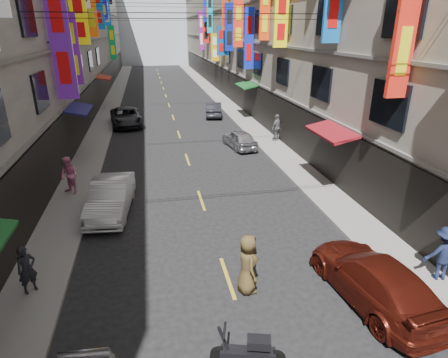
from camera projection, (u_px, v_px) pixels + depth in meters
name	position (u px, v px, depth m)	size (l,w,h in m)	color
sidewalk_left	(110.00, 107.00, 38.28)	(2.00, 90.00, 0.12)	slate
sidewalk_right	(225.00, 102.00, 40.47)	(2.00, 90.00, 0.12)	slate
building_row_left	(29.00, 5.00, 33.65)	(10.14, 90.00, 19.00)	gray
building_row_right	(282.00, 7.00, 38.04)	(10.14, 90.00, 19.00)	gray
haze_block	(152.00, 11.00, 80.74)	(18.00, 8.00, 22.00)	#ACB5C0
shop_signage	(168.00, 7.00, 29.39)	(14.00, 55.00, 11.45)	#0D269D
street_awnings	(162.00, 106.00, 23.50)	(13.99, 35.20, 0.41)	#165320
overhead_cables	(173.00, 8.00, 25.19)	(14.00, 38.04, 1.24)	black
lane_markings	(171.00, 111.00, 36.67)	(0.12, 80.20, 0.01)	gold
scooter_crossing	(249.00, 352.00, 8.79)	(1.76, 0.73, 1.14)	black
scooter_far_right	(235.00, 139.00, 25.81)	(0.73, 1.76, 1.14)	black
car_left_mid	(111.00, 197.00, 16.16)	(1.56, 4.46, 1.47)	silver
car_left_far	(126.00, 117.00, 30.86)	(2.37, 5.15, 1.43)	black
car_right_near	(374.00, 279.00, 10.93)	(1.96, 4.81, 1.40)	#55170E
car_right_mid	(239.00, 139.00, 25.10)	(1.44, 3.58, 1.22)	#AFAEB3
car_right_far	(214.00, 109.00, 34.08)	(1.37, 3.92, 1.29)	#27292F
pedestrian_lnear	(27.00, 269.00, 11.05)	(0.56, 0.51, 1.53)	black
pedestrian_lfar	(69.00, 176.00, 17.71)	(0.88, 0.60, 1.81)	pink
pedestrian_rnear	(444.00, 253.00, 11.59)	(1.16, 0.60, 1.80)	#141C38
pedestrian_rfar	(277.00, 128.00, 26.15)	(1.10, 0.63, 1.88)	#5E5E60
pedestrian_crossing	(248.00, 264.00, 11.17)	(0.94, 0.64, 1.92)	#4C3B1E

